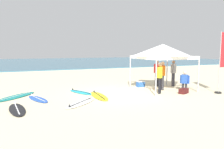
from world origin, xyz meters
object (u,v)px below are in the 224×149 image
at_px(person_red, 157,71).
at_px(surfboard_cyan, 81,92).
at_px(surfboard_teal, 16,96).
at_px(person_blue, 185,80).
at_px(canopy_tent, 163,50).
at_px(cooler_box, 140,84).
at_px(surfboard_blue, 38,99).
at_px(person_grey, 173,71).
at_px(person_yellow, 160,76).
at_px(surfboard_black, 17,109).
at_px(surfboard_white, 81,103).
at_px(banner_flag, 221,65).
at_px(surfboard_yellow, 99,96).
at_px(gear_bag_near_tent, 184,91).
at_px(person_orange, 163,74).

bearing_deg(person_red, surfboard_cyan, -177.50).
height_order(surfboard_teal, person_blue, person_blue).
height_order(canopy_tent, person_blue, canopy_tent).
bearing_deg(cooler_box, surfboard_blue, -169.29).
xyz_separation_m(surfboard_teal, person_grey, (9.56, -0.39, 0.95)).
bearing_deg(person_red, canopy_tent, -110.23).
xyz_separation_m(surfboard_teal, surfboard_cyan, (3.32, -0.18, 0.00)).
relative_size(person_grey, person_yellow, 1.00).
bearing_deg(person_blue, person_grey, 73.37).
xyz_separation_m(person_yellow, cooler_box, (0.14, 2.30, -0.79)).
height_order(surfboard_black, person_grey, person_grey).
xyz_separation_m(surfboard_cyan, person_red, (5.25, 0.23, 0.95)).
bearing_deg(surfboard_white, banner_flag, -5.39).
relative_size(surfboard_cyan, surfboard_yellow, 0.82).
relative_size(canopy_tent, person_red, 1.75).
height_order(person_grey, gear_bag_near_tent, person_grey).
distance_m(person_blue, cooler_box, 2.82).
bearing_deg(surfboard_teal, banner_flag, -17.55).
bearing_deg(surfboard_white, person_yellow, 5.90).
bearing_deg(surfboard_yellow, person_orange, 3.25).
bearing_deg(surfboard_white, surfboard_yellow, 41.37).
bearing_deg(person_red, cooler_box, 172.44).
bearing_deg(surfboard_cyan, surfboard_yellow, -64.76).
xyz_separation_m(surfboard_blue, gear_bag_near_tent, (7.55, -1.58, 0.10)).
bearing_deg(person_orange, banner_flag, -40.65).
distance_m(person_red, cooler_box, 1.41).
distance_m(surfboard_yellow, person_red, 4.98).
bearing_deg(surfboard_teal, cooler_box, 1.56).
xyz_separation_m(surfboard_yellow, gear_bag_near_tent, (4.59, -1.10, 0.10)).
bearing_deg(gear_bag_near_tent, person_yellow, 158.54).
bearing_deg(canopy_tent, surfboard_black, -169.45).
xyz_separation_m(canopy_tent, surfboard_teal, (-8.14, 1.13, -2.35)).
xyz_separation_m(surfboard_black, person_blue, (8.99, 0.59, 0.62)).
distance_m(surfboard_white, surfboard_yellow, 1.63).
relative_size(surfboard_blue, cooler_box, 4.03).
distance_m(surfboard_black, surfboard_blue, 1.85).
height_order(surfboard_blue, person_red, person_red).
bearing_deg(canopy_tent, surfboard_cyan, 168.86).
height_order(surfboard_white, person_red, person_red).
bearing_deg(surfboard_cyan, cooler_box, 5.35).
relative_size(surfboard_blue, person_yellow, 1.18).
distance_m(canopy_tent, person_yellow, 1.91).
bearing_deg(person_red, surfboard_black, -162.49).
relative_size(surfboard_yellow, person_red, 1.39).
distance_m(surfboard_yellow, person_yellow, 3.52).
bearing_deg(surfboard_black, canopy_tent, 10.55).
relative_size(canopy_tent, person_orange, 1.75).
bearing_deg(gear_bag_near_tent, person_orange, 109.30).
relative_size(surfboard_teal, cooler_box, 4.73).
xyz_separation_m(surfboard_teal, person_orange, (8.06, -1.26, 0.95)).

